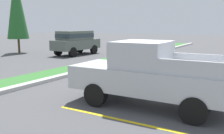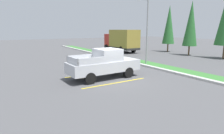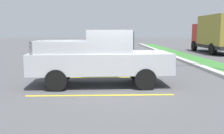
{
  "view_description": "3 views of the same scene",
  "coord_description": "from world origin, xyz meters",
  "views": [
    {
      "loc": [
        -7.86,
        -3.51,
        2.61
      ],
      "look_at": [
        -0.54,
        0.89,
        1.17
      ],
      "focal_mm": 40.18,
      "sensor_mm": 36.0,
      "label": 1
    },
    {
      "loc": [
        11.18,
        -7.05,
        3.46
      ],
      "look_at": [
        -0.02,
        -0.16,
        0.85
      ],
      "focal_mm": 30.57,
      "sensor_mm": 36.0,
      "label": 2
    },
    {
      "loc": [
        8.95,
        -0.44,
        2.09
      ],
      "look_at": [
        0.48,
        -0.14,
        0.84
      ],
      "focal_mm": 40.29,
      "sensor_mm": 36.0,
      "label": 3
    }
  ],
  "objects": [
    {
      "name": "ground_plane",
      "position": [
        0.0,
        0.0,
        0.0
      ],
      "size": [
        120.0,
        120.0,
        0.0
      ],
      "primitive_type": "plane",
      "color": "#4C4C4F"
    },
    {
      "name": "parking_line_near",
      "position": [
        -2.06,
        -0.53,
        0.0
      ],
      "size": [
        0.12,
        4.8,
        0.01
      ],
      "primitive_type": "cube",
      "color": "yellow",
      "rests_on": "ground"
    },
    {
      "name": "parking_line_far",
      "position": [
        1.04,
        -0.53,
        0.0
      ],
      "size": [
        0.12,
        4.8,
        0.01
      ],
      "primitive_type": "cube",
      "color": "yellow",
      "rests_on": "ground"
    },
    {
      "name": "curb_strip",
      "position": [
        0.0,
        5.0,
        0.07
      ],
      "size": [
        56.0,
        0.4,
        0.15
      ],
      "primitive_type": "cube",
      "color": "#B2B2AD",
      "rests_on": "ground"
    },
    {
      "name": "grass_median",
      "position": [
        0.0,
        6.1,
        0.03
      ],
      "size": [
        56.0,
        1.8,
        0.06
      ],
      "primitive_type": "cube",
      "color": "#387533",
      "rests_on": "ground"
    },
    {
      "name": "pickup_truck_main",
      "position": [
        -0.51,
        -0.48,
        1.04
      ],
      "size": [
        2.09,
        5.28,
        2.1
      ],
      "color": "black",
      "rests_on": "ground"
    },
    {
      "name": "cargo_truck_distant",
      "position": [
        -13.53,
        9.91,
        1.85
      ],
      "size": [
        6.83,
        2.57,
        3.4
      ],
      "color": "black",
      "rests_on": "ground"
    },
    {
      "name": "street_light",
      "position": [
        -3.25,
        5.73,
        3.71
      ],
      "size": [
        0.24,
        1.49,
        6.33
      ],
      "color": "gray",
      "rests_on": "ground"
    },
    {
      "name": "cypress_tree_leftmost",
      "position": [
        -9.69,
        16.08,
        4.14
      ],
      "size": [
        1.83,
        1.83,
        7.03
      ],
      "color": "brown",
      "rests_on": "ground"
    },
    {
      "name": "cypress_tree_left_inner",
      "position": [
        -5.24,
        15.28,
        4.19
      ],
      "size": [
        1.85,
        1.85,
        7.12
      ],
      "color": "brown",
      "rests_on": "ground"
    }
  ]
}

